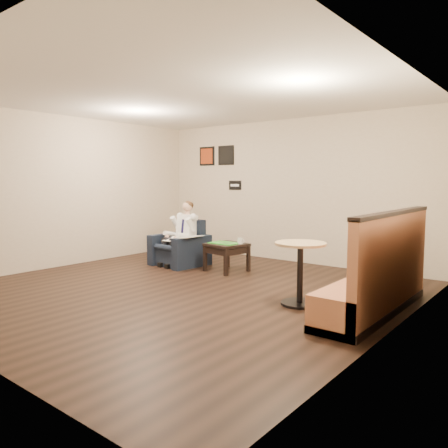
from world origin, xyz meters
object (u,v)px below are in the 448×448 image
Objects in this scene: coffee_mug at (240,241)px; cafe_table at (300,274)px; seated_man at (175,235)px; side_table at (227,257)px; banquette at (373,262)px; armchair at (180,243)px; smartphone at (236,242)px; green_folder at (224,243)px.

cafe_table reaches higher than coffee_mug.
seated_man is 1.14m from side_table.
banquette is (2.66, -0.88, 0.06)m from coffee_mug.
armchair is 1.44× the size of side_table.
coffee_mug is 0.13× the size of cafe_table.
side_table is at bearing -97.35° from smartphone.
side_table is 0.31m from smartphone.
smartphone is (0.08, 0.17, 0.25)m from side_table.
green_folder is at bearing -155.30° from coffee_mug.
banquette is (2.88, -0.78, 0.36)m from side_table.
coffee_mug is (1.28, 0.20, 0.13)m from armchair.
banquette reaches higher than side_table.
smartphone is 0.19× the size of cafe_table.
side_table is 5.79× the size of coffee_mug.
smartphone is at bearing 148.00° from cafe_table.
banquette reaches higher than cafe_table.
smartphone is at bearing 22.48° from seated_man.
cafe_table is at bearing -10.89° from seated_man.
seated_man is at bearing -90.00° from armchair.
seated_man is 1.43× the size of cafe_table.
cafe_table is (-0.84, -0.28, -0.21)m from banquette.
side_table is 0.39m from coffee_mug.
green_folder is at bearing -103.96° from smartphone.
banquette is at bearing -3.83° from seated_man.
smartphone is at bearing 153.91° from coffee_mug.
cafe_table is at bearing -32.41° from coffee_mug.
cafe_table is at bearing -13.00° from smartphone.
armchair is 1.76× the size of green_folder.
seated_man reaches higher than cafe_table.
cafe_table reaches higher than side_table.
green_folder is 3.02m from banquette.
armchair is 1.18m from smartphone.
smartphone is (1.14, 0.27, 0.08)m from armchair.
banquette is at bearing -5.41° from armchair.
banquette is 0.91m from cafe_table.
banquette reaches higher than coffee_mug.
armchair is at bearing -171.04° from coffee_mug.
smartphone is at bearing 161.38° from banquette.
armchair is at bearing 170.28° from banquette.
green_folder is 0.28m from coffee_mug.
banquette is at bearing -18.22° from coffee_mug.
coffee_mug is at bearing 161.78° from banquette.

